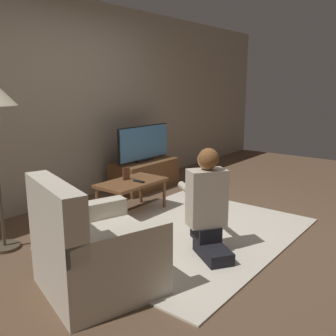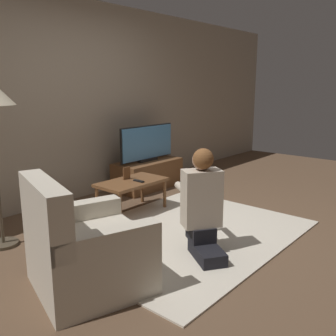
{
  "view_description": "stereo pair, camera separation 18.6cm",
  "coord_description": "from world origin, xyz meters",
  "views": [
    {
      "loc": [
        -3.0,
        -2.1,
        1.52
      ],
      "look_at": [
        0.39,
        0.57,
        0.55
      ],
      "focal_mm": 40.0,
      "sensor_mm": 36.0,
      "label": 1
    },
    {
      "loc": [
        -2.88,
        -2.24,
        1.52
      ],
      "look_at": [
        0.39,
        0.57,
        0.55
      ],
      "focal_mm": 40.0,
      "sensor_mm": 36.0,
      "label": 2
    }
  ],
  "objects": [
    {
      "name": "armchair",
      "position": [
        -1.31,
        -0.07,
        0.29
      ],
      "size": [
        0.99,
        1.01,
        0.88
      ],
      "rotation": [
        0.0,
        0.0,
        1.27
      ],
      "color": "beige",
      "rests_on": "ground_plane"
    },
    {
      "name": "wall_back",
      "position": [
        0.0,
        1.93,
        1.3
      ],
      "size": [
        10.0,
        0.06,
        2.6
      ],
      "color": "tan",
      "rests_on": "ground_plane"
    },
    {
      "name": "tv",
      "position": [
        1.04,
        1.52,
        0.68
      ],
      "size": [
        1.04,
        0.08,
        0.52
      ],
      "color": "black",
      "rests_on": "tv_stand"
    },
    {
      "name": "tv_stand",
      "position": [
        1.04,
        1.52,
        0.21
      ],
      "size": [
        1.06,
        0.49,
        0.41
      ],
      "color": "brown",
      "rests_on": "ground_plane"
    },
    {
      "name": "remote",
      "position": [
        0.13,
        0.8,
        0.41
      ],
      "size": [
        0.04,
        0.15,
        0.02
      ],
      "color": "black",
      "rests_on": "coffee_table"
    },
    {
      "name": "coffee_table",
      "position": [
        0.11,
        0.9,
        0.35
      ],
      "size": [
        0.83,
        0.47,
        0.4
      ],
      "color": "brown",
      "rests_on": "ground_plane"
    },
    {
      "name": "ground_plane",
      "position": [
        0.0,
        0.0,
        0.0
      ],
      "size": [
        10.0,
        10.0,
        0.0
      ],
      "primitive_type": "plane",
      "color": "brown"
    },
    {
      "name": "rug",
      "position": [
        0.0,
        0.0,
        0.01
      ],
      "size": [
        2.45,
        1.9,
        0.02
      ],
      "color": "beige",
      "rests_on": "ground_plane"
    },
    {
      "name": "person_kneeling",
      "position": [
        -0.26,
        -0.39,
        0.49
      ],
      "size": [
        0.64,
        0.78,
        0.96
      ],
      "rotation": [
        0.0,
        0.0,
        2.55
      ],
      "color": "black",
      "rests_on": "rug"
    },
    {
      "name": "picture_frame",
      "position": [
        0.13,
        1.0,
        0.47
      ],
      "size": [
        0.11,
        0.01,
        0.15
      ],
      "color": "brown",
      "rests_on": "coffee_table"
    }
  ]
}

